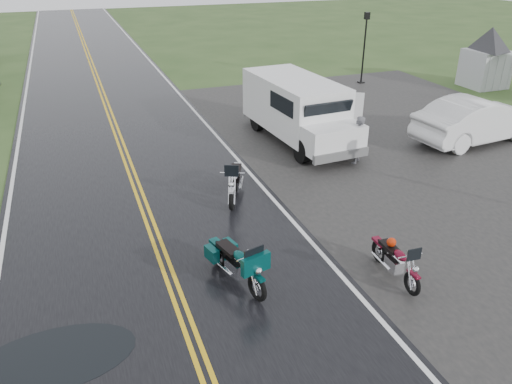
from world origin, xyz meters
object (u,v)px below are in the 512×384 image
(motorcycle_silver, at_px, (232,191))
(lamp_post_far_right, at_px, (364,48))
(van_white, at_px, (303,130))
(motorcycle_red, at_px, (413,275))
(sedan_white, at_px, (477,121))
(visitor_center, at_px, (490,42))
(motorcycle_teal, at_px, (257,278))
(person_at_van, at_px, (357,141))

(motorcycle_silver, height_order, lamp_post_far_right, lamp_post_far_right)
(van_white, bearing_deg, lamp_post_far_right, 45.20)
(motorcycle_red, height_order, sedan_white, sedan_white)
(visitor_center, relative_size, lamp_post_far_right, 4.09)
(visitor_center, distance_m, motorcycle_teal, 22.71)
(person_at_van, bearing_deg, motorcycle_silver, -24.72)
(motorcycle_silver, bearing_deg, motorcycle_red, -40.27)
(motorcycle_red, height_order, person_at_van, person_at_van)
(motorcycle_red, distance_m, person_at_van, 7.65)
(visitor_center, height_order, person_at_van, visitor_center)
(motorcycle_silver, distance_m, person_at_van, 5.65)
(visitor_center, bearing_deg, lamp_post_far_right, 152.87)
(motorcycle_teal, height_order, sedan_white, sedan_white)
(motorcycle_teal, distance_m, person_at_van, 8.62)
(visitor_center, distance_m, van_white, 15.55)
(motorcycle_teal, xyz_separation_m, motorcycle_silver, (0.78, 4.18, 0.03))
(van_white, relative_size, sedan_white, 1.19)
(visitor_center, xyz_separation_m, motorcycle_silver, (-17.60, -9.05, -1.73))
(lamp_post_far_right, bearing_deg, sedan_white, -94.85)
(motorcycle_silver, height_order, sedan_white, sedan_white)
(motorcycle_teal, height_order, motorcycle_silver, motorcycle_silver)
(visitor_center, height_order, motorcycle_silver, visitor_center)
(person_at_van, bearing_deg, motorcycle_red, 23.82)
(motorcycle_teal, bearing_deg, visitor_center, 21.10)
(visitor_center, xyz_separation_m, motorcycle_teal, (-18.38, -13.23, -1.76))
(motorcycle_red, height_order, van_white, van_white)
(lamp_post_far_right, bearing_deg, visitor_center, -27.13)
(van_white, bearing_deg, motorcycle_red, -101.25)
(sedan_white, bearing_deg, motorcycle_red, 125.38)
(motorcycle_silver, relative_size, person_at_van, 1.33)
(motorcycle_teal, distance_m, van_white, 8.04)
(motorcycle_silver, xyz_separation_m, van_white, (3.49, 2.60, 0.57))
(van_white, relative_size, lamp_post_far_right, 1.63)
(van_white, bearing_deg, visitor_center, 20.64)
(visitor_center, xyz_separation_m, motorcycle_red, (-15.10, -14.24, -1.84))
(person_at_van, relative_size, sedan_white, 0.32)
(visitor_center, distance_m, sedan_white, 9.73)
(motorcycle_teal, bearing_deg, van_white, 43.11)
(motorcycle_silver, bearing_deg, motorcycle_teal, -76.54)
(motorcycle_red, relative_size, motorcycle_teal, 0.87)
(motorcycle_teal, bearing_deg, motorcycle_red, -31.79)
(motorcycle_red, xyz_separation_m, motorcycle_teal, (-3.28, 1.01, 0.08))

